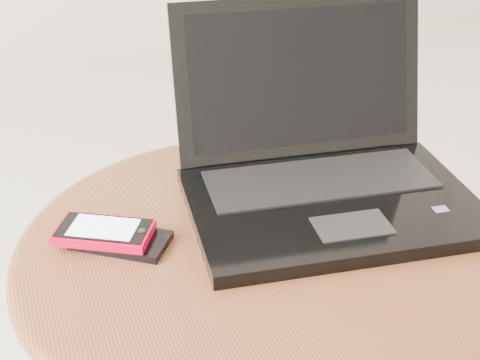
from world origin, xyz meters
name	(u,v)px	position (x,y,z in m)	size (l,w,h in m)	color
table	(256,304)	(-0.02, -0.08, 0.37)	(0.59, 0.59, 0.47)	#613610
laptop	(322,166)	(0.10, -0.01, 0.51)	(0.39, 0.35, 0.23)	black
phone_black	(121,240)	(-0.17, -0.03, 0.47)	(0.12, 0.11, 0.01)	black
phone_pink	(104,232)	(-0.19, -0.03, 0.48)	(0.13, 0.11, 0.01)	red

